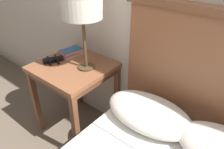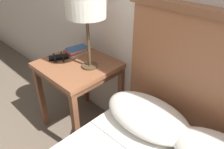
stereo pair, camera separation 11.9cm
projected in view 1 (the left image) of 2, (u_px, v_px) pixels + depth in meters
The scene contains 5 objects.
nightstand at pixel (75, 74), 1.81m from camera, with size 0.58×0.58×0.66m.
table_lamp at pixel (82, 5), 1.47m from camera, with size 0.29×0.29×0.60m.
book_on_nightstand at pixel (71, 53), 1.91m from camera, with size 0.14×0.21×0.03m.
book_stacked_on_top at pixel (71, 50), 1.90m from camera, with size 0.15×0.20×0.02m.
binoculars_pair at pixel (53, 60), 1.79m from camera, with size 0.16×0.16×0.05m.
Camera 1 is at (0.54, -0.28, 1.52)m, focal length 35.00 mm.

